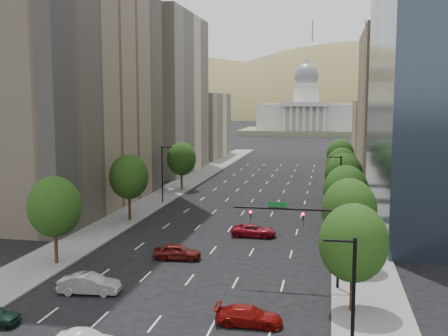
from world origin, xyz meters
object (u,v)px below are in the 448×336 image
Objects in this scene: traffic_signal at (309,229)px; car_silver at (89,284)px; capitol at (306,116)px; car_maroon at (177,252)px; car_red_far at (254,231)px; car_red_near at (249,316)px.

car_silver is at bearing -164.09° from traffic_signal.
capitol is (-10.53, 219.71, 3.40)m from traffic_signal.
traffic_signal is 15.21m from car_maroon.
capitol is 11.35× the size of car_red_far.
traffic_signal is 1.88× the size of car_red_near.
car_red_far reaches higher than car_red_near.
traffic_signal is 18.68m from car_red_far.
capitol is 214.01m from car_maroon.
capitol is 11.77× the size of car_silver.
capitol is 225.03m from car_silver.
car_silver reaches higher than car_red_far.
traffic_signal is 1.79× the size of car_silver.
traffic_signal reaches higher than car_silver.
car_silver is (-4.46, -10.93, 0.02)m from car_maroon.
capitol is at bearing 92.74° from traffic_signal.
capitol is 203.19m from car_red_far.
car_red_far is (3.45, -203.01, -7.84)m from capitol.
car_silver is (-7.27, -224.78, -7.74)m from capitol.
car_red_near is at bearing -172.84° from car_red_far.
car_maroon reaches higher than car_red_near.
traffic_signal is 19.01m from car_silver.
car_maroon is at bearing 149.90° from car_red_far.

